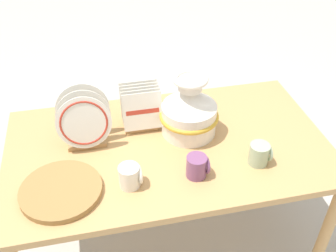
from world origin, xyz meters
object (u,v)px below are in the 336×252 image
wicker_charger_stack (61,190)px  mug_sage_glaze (260,154)px  mug_cream_glaze (130,176)px  mug_plum_glaze (198,166)px  ceramic_vase (189,110)px  dish_rack_round_plates (84,123)px  dish_rack_square_plates (141,110)px

wicker_charger_stack → mug_sage_glaze: 0.87m
mug_cream_glaze → mug_plum_glaze: 0.29m
wicker_charger_stack → mug_plum_glaze: 0.58m
ceramic_vase → dish_rack_round_plates: size_ratio=1.15×
dish_rack_square_plates → mug_cream_glaze: dish_rack_square_plates is taller
wicker_charger_stack → mug_sage_glaze: size_ratio=3.34×
wicker_charger_stack → mug_cream_glaze: mug_cream_glaze is taller
dish_rack_square_plates → mug_sage_glaze: (0.47, -0.39, -0.04)m
ceramic_vase → dish_rack_round_plates: 0.49m
dish_rack_square_plates → mug_cream_glaze: 0.42m
mug_cream_glaze → mug_plum_glaze: size_ratio=1.00×
dish_rack_round_plates → dish_rack_square_plates: bearing=16.9°
ceramic_vase → mug_cream_glaze: bearing=-137.7°
ceramic_vase → mug_cream_glaze: (-0.33, -0.30, -0.08)m
ceramic_vase → mug_plum_glaze: (-0.04, -0.30, -0.08)m
mug_cream_glaze → mug_sage_glaze: (0.58, 0.01, 0.00)m
wicker_charger_stack → ceramic_vase: bearing=24.6°
mug_sage_glaze → mug_plum_glaze: bearing=-176.7°
ceramic_vase → dish_rack_square_plates: ceramic_vase is taller
dish_rack_square_plates → ceramic_vase: bearing=-25.7°
dish_rack_round_plates → dish_rack_square_plates: dish_rack_round_plates is taller
ceramic_vase → mug_plum_glaze: 0.31m
dish_rack_square_plates → mug_plum_glaze: size_ratio=2.08×
mug_cream_glaze → mug_plum_glaze: (0.29, -0.00, 0.00)m
ceramic_vase → dish_rack_round_plates: ceramic_vase is taller
ceramic_vase → mug_sage_glaze: ceramic_vase is taller
wicker_charger_stack → mug_cream_glaze: size_ratio=3.34×
dish_rack_square_plates → mug_sage_glaze: dish_rack_square_plates is taller
mug_sage_glaze → wicker_charger_stack: bearing=179.8°
mug_cream_glaze → dish_rack_round_plates: bearing=117.2°
dish_rack_round_plates → wicker_charger_stack: bearing=-112.1°
dish_rack_round_plates → wicker_charger_stack: 0.34m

